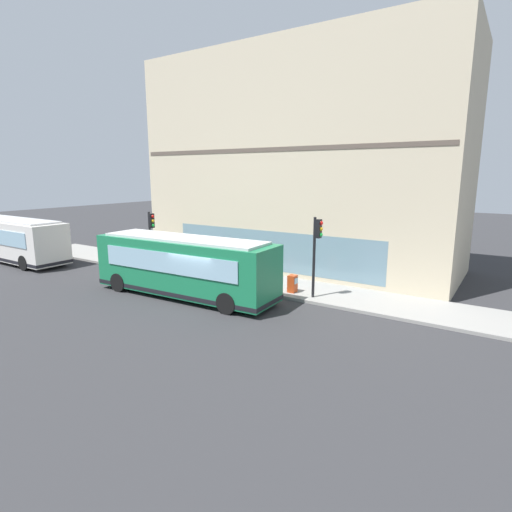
{
  "coord_description": "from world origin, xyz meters",
  "views": [
    {
      "loc": [
        -14.52,
        -12.53,
        6.19
      ],
      "look_at": [
        3.35,
        -0.86,
        1.84
      ],
      "focal_mm": 28.41,
      "sensor_mm": 36.0,
      "label": 1
    }
  ],
  "objects_px": {
    "fire_hydrant": "(253,276)",
    "pedestrian_near_building_entrance": "(173,248)",
    "traffic_light_near_corner": "(317,242)",
    "pedestrian_walking_along_curb": "(212,257)",
    "newspaper_vending_box": "(293,284)",
    "city_bus_far_down_street": "(14,240)",
    "traffic_light_down_block": "(151,230)",
    "city_bus_nearside": "(184,267)"
  },
  "relations": [
    {
      "from": "city_bus_nearside",
      "to": "traffic_light_near_corner",
      "type": "xyz_separation_m",
      "value": [
        3.0,
        -5.93,
        1.38
      ]
    },
    {
      "from": "city_bus_far_down_street",
      "to": "traffic_light_down_block",
      "type": "relative_size",
      "value": 2.72
    },
    {
      "from": "fire_hydrant",
      "to": "newspaper_vending_box",
      "type": "relative_size",
      "value": 0.82
    },
    {
      "from": "traffic_light_down_block",
      "to": "pedestrian_near_building_entrance",
      "type": "xyz_separation_m",
      "value": [
        2.31,
        0.43,
        -1.61
      ]
    },
    {
      "from": "newspaper_vending_box",
      "to": "traffic_light_down_block",
      "type": "bearing_deg",
      "value": 91.98
    },
    {
      "from": "fire_hydrant",
      "to": "pedestrian_near_building_entrance",
      "type": "xyz_separation_m",
      "value": [
        1.49,
        7.62,
        0.61
      ]
    },
    {
      "from": "pedestrian_near_building_entrance",
      "to": "newspaper_vending_box",
      "type": "relative_size",
      "value": 1.87
    },
    {
      "from": "newspaper_vending_box",
      "to": "pedestrian_near_building_entrance",
      "type": "bearing_deg",
      "value": 79.33
    },
    {
      "from": "city_bus_far_down_street",
      "to": "pedestrian_near_building_entrance",
      "type": "xyz_separation_m",
      "value": [
        5.55,
        -10.19,
        -0.43
      ]
    },
    {
      "from": "city_bus_nearside",
      "to": "city_bus_far_down_street",
      "type": "xyz_separation_m",
      "value": [
        -0.39,
        16.04,
        0.0
      ]
    },
    {
      "from": "city_bus_far_down_street",
      "to": "traffic_light_near_corner",
      "type": "xyz_separation_m",
      "value": [
        3.38,
        -21.97,
        1.38
      ]
    },
    {
      "from": "fire_hydrant",
      "to": "pedestrian_walking_along_curb",
      "type": "height_order",
      "value": "pedestrian_walking_along_curb"
    },
    {
      "from": "city_bus_nearside",
      "to": "pedestrian_walking_along_curb",
      "type": "distance_m",
      "value": 4.88
    },
    {
      "from": "traffic_light_near_corner",
      "to": "pedestrian_near_building_entrance",
      "type": "relative_size",
      "value": 2.37
    },
    {
      "from": "traffic_light_near_corner",
      "to": "newspaper_vending_box",
      "type": "bearing_deg",
      "value": 81.71
    },
    {
      "from": "city_bus_far_down_street",
      "to": "newspaper_vending_box",
      "type": "xyz_separation_m",
      "value": [
        3.59,
        -20.59,
        -0.95
      ]
    },
    {
      "from": "city_bus_nearside",
      "to": "city_bus_far_down_street",
      "type": "distance_m",
      "value": 16.04
    },
    {
      "from": "traffic_light_near_corner",
      "to": "newspaper_vending_box",
      "type": "height_order",
      "value": "traffic_light_near_corner"
    },
    {
      "from": "city_bus_nearside",
      "to": "pedestrian_near_building_entrance",
      "type": "relative_size",
      "value": 6.01
    },
    {
      "from": "traffic_light_near_corner",
      "to": "newspaper_vending_box",
      "type": "xyz_separation_m",
      "value": [
        0.2,
        1.38,
        -2.33
      ]
    },
    {
      "from": "city_bus_nearside",
      "to": "newspaper_vending_box",
      "type": "relative_size",
      "value": 11.27
    },
    {
      "from": "pedestrian_near_building_entrance",
      "to": "city_bus_far_down_street",
      "type": "bearing_deg",
      "value": 118.55
    },
    {
      "from": "traffic_light_down_block",
      "to": "newspaper_vending_box",
      "type": "height_order",
      "value": "traffic_light_down_block"
    },
    {
      "from": "city_bus_far_down_street",
      "to": "traffic_light_down_block",
      "type": "distance_m",
      "value": 11.16
    },
    {
      "from": "pedestrian_walking_along_curb",
      "to": "pedestrian_near_building_entrance",
      "type": "height_order",
      "value": "pedestrian_near_building_entrance"
    },
    {
      "from": "traffic_light_near_corner",
      "to": "pedestrian_near_building_entrance",
      "type": "distance_m",
      "value": 12.12
    },
    {
      "from": "city_bus_nearside",
      "to": "pedestrian_near_building_entrance",
      "type": "bearing_deg",
      "value": 48.58
    },
    {
      "from": "traffic_light_down_block",
      "to": "city_bus_nearside",
      "type": "bearing_deg",
      "value": -117.77
    },
    {
      "from": "traffic_light_near_corner",
      "to": "fire_hydrant",
      "type": "relative_size",
      "value": 5.41
    },
    {
      "from": "traffic_light_near_corner",
      "to": "pedestrian_walking_along_curb",
      "type": "distance_m",
      "value": 8.15
    },
    {
      "from": "city_bus_nearside",
      "to": "city_bus_far_down_street",
      "type": "relative_size",
      "value": 1.01
    },
    {
      "from": "traffic_light_down_block",
      "to": "city_bus_far_down_street",
      "type": "bearing_deg",
      "value": 106.97
    },
    {
      "from": "city_bus_far_down_street",
      "to": "traffic_light_down_block",
      "type": "bearing_deg",
      "value": -73.03
    },
    {
      "from": "traffic_light_down_block",
      "to": "pedestrian_near_building_entrance",
      "type": "height_order",
      "value": "traffic_light_down_block"
    },
    {
      "from": "pedestrian_near_building_entrance",
      "to": "fire_hydrant",
      "type": "bearing_deg",
      "value": -101.09
    },
    {
      "from": "fire_hydrant",
      "to": "newspaper_vending_box",
      "type": "xyz_separation_m",
      "value": [
        -0.47,
        -2.78,
        0.09
      ]
    },
    {
      "from": "fire_hydrant",
      "to": "city_bus_far_down_street",
      "type": "bearing_deg",
      "value": 102.81
    },
    {
      "from": "traffic_light_near_corner",
      "to": "fire_hydrant",
      "type": "height_order",
      "value": "traffic_light_near_corner"
    },
    {
      "from": "pedestrian_walking_along_curb",
      "to": "newspaper_vending_box",
      "type": "height_order",
      "value": "pedestrian_walking_along_curb"
    },
    {
      "from": "traffic_light_down_block",
      "to": "newspaper_vending_box",
      "type": "relative_size",
      "value": 4.1
    },
    {
      "from": "pedestrian_near_building_entrance",
      "to": "newspaper_vending_box",
      "type": "height_order",
      "value": "pedestrian_near_building_entrance"
    },
    {
      "from": "city_bus_nearside",
      "to": "pedestrian_walking_along_curb",
      "type": "xyz_separation_m",
      "value": [
        4.49,
        1.86,
        -0.48
      ]
    }
  ]
}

